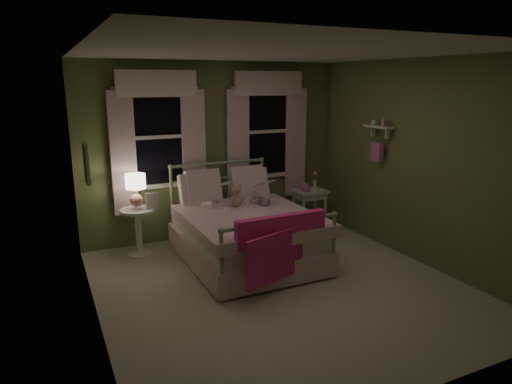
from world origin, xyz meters
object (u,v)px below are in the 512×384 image
teddy_bear (237,197)px  nightstand_right (310,196)px  table_lamp (136,187)px  bed (245,232)px  child_right (250,183)px  child_left (213,183)px  nightstand_left (138,226)px

teddy_bear → nightstand_right: bearing=17.1°
teddy_bear → table_lamp: size_ratio=0.66×
bed → teddy_bear: bearing=90.0°
bed → child_right: (0.28, 0.42, 0.55)m
child_right → teddy_bear: child_right is taller
child_left → teddy_bear: child_left is taller
teddy_bear → nightstand_right: teddy_bear is taller
teddy_bear → nightstand_right: 1.52m
child_right → nightstand_left: bearing=-25.1°
child_left → nightstand_right: 1.79m
child_right → nightstand_right: size_ratio=1.14×
child_left → nightstand_left: bearing=-36.0°
teddy_bear → table_lamp: table_lamp is taller
teddy_bear → table_lamp: bearing=158.0°
child_left → child_right: size_ratio=1.12×
bed → nightstand_left: 1.45m
child_left → table_lamp: (-0.95, 0.34, -0.02)m
child_right → nightstand_right: child_right is taller
nightstand_right → child_left: bearing=-170.6°
bed → nightstand_left: bearing=148.3°
bed → child_left: 0.78m
teddy_bear → child_right: bearing=29.5°
child_right → table_lamp: (-1.51, 0.34, 0.02)m
nightstand_left → nightstand_right: bearing=-1.2°
bed → table_lamp: 1.56m
bed → nightstand_right: (1.44, 0.71, 0.17)m
teddy_bear → table_lamp: (-1.23, 0.50, 0.16)m
child_left → nightstand_right: child_left is taller
teddy_bear → table_lamp: 1.34m
child_right → teddy_bear: bearing=17.0°
child_left → table_lamp: child_left is taller
table_lamp → nightstand_right: (2.67, -0.05, -0.40)m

